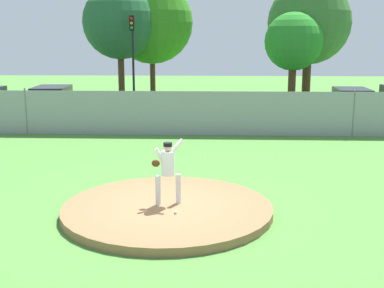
{
  "coord_description": "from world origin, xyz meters",
  "views": [
    {
      "loc": [
        1.06,
        -11.4,
        4.14
      ],
      "look_at": [
        0.51,
        2.21,
        1.25
      ],
      "focal_mm": 46.39,
      "sensor_mm": 36.0,
      "label": 1
    }
  ],
  "objects_px": {
    "parked_car_teal": "(52,102)",
    "traffic_cone_orange": "(180,111)",
    "pitcher_youth": "(168,167)",
    "traffic_light_near": "(133,46)",
    "parked_car_slate": "(351,105)",
    "baseball": "(176,212)"
  },
  "relations": [
    {
      "from": "baseball",
      "to": "pitcher_youth",
      "type": "bearing_deg",
      "value": 109.1
    },
    {
      "from": "parked_car_teal",
      "to": "traffic_light_near",
      "type": "xyz_separation_m",
      "value": [
        3.77,
        4.21,
        2.93
      ]
    },
    {
      "from": "pitcher_youth",
      "to": "traffic_cone_orange",
      "type": "relative_size",
      "value": 2.96
    },
    {
      "from": "pitcher_youth",
      "to": "parked_car_slate",
      "type": "distance_m",
      "value": 16.53
    },
    {
      "from": "pitcher_youth",
      "to": "traffic_cone_orange",
      "type": "xyz_separation_m",
      "value": [
        -0.73,
        15.58,
        -0.88
      ]
    },
    {
      "from": "pitcher_youth",
      "to": "traffic_light_near",
      "type": "height_order",
      "value": "traffic_light_near"
    },
    {
      "from": "traffic_cone_orange",
      "to": "traffic_light_near",
      "type": "distance_m",
      "value": 5.75
    },
    {
      "from": "baseball",
      "to": "parked_car_teal",
      "type": "height_order",
      "value": "parked_car_teal"
    },
    {
      "from": "parked_car_slate",
      "to": "traffic_light_near",
      "type": "relative_size",
      "value": 0.79
    },
    {
      "from": "parked_car_teal",
      "to": "traffic_cone_orange",
      "type": "distance_m",
      "value": 6.91
    },
    {
      "from": "parked_car_slate",
      "to": "traffic_cone_orange",
      "type": "distance_m",
      "value": 9.1
    },
    {
      "from": "parked_car_slate",
      "to": "parked_car_teal",
      "type": "bearing_deg",
      "value": 178.27
    },
    {
      "from": "pitcher_youth",
      "to": "baseball",
      "type": "distance_m",
      "value": 1.16
    },
    {
      "from": "parked_car_slate",
      "to": "traffic_light_near",
      "type": "bearing_deg",
      "value": 158.76
    },
    {
      "from": "parked_car_teal",
      "to": "traffic_cone_orange",
      "type": "height_order",
      "value": "parked_car_teal"
    },
    {
      "from": "pitcher_youth",
      "to": "parked_car_teal",
      "type": "xyz_separation_m",
      "value": [
        -7.57,
        14.79,
        -0.34
      ]
    },
    {
      "from": "parked_car_slate",
      "to": "traffic_cone_orange",
      "type": "bearing_deg",
      "value": 171.95
    },
    {
      "from": "pitcher_youth",
      "to": "traffic_cone_orange",
      "type": "height_order",
      "value": "pitcher_youth"
    },
    {
      "from": "pitcher_youth",
      "to": "traffic_light_near",
      "type": "relative_size",
      "value": 0.3
    },
    {
      "from": "parked_car_slate",
      "to": "baseball",
      "type": "bearing_deg",
      "value": -118.15
    },
    {
      "from": "parked_car_teal",
      "to": "traffic_cone_orange",
      "type": "bearing_deg",
      "value": 6.62
    },
    {
      "from": "baseball",
      "to": "traffic_light_near",
      "type": "relative_size",
      "value": 0.01
    }
  ]
}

